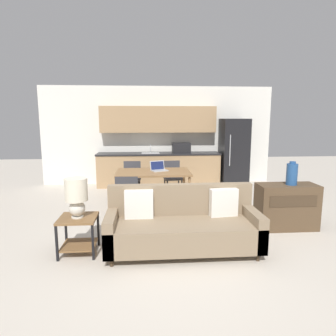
{
  "coord_description": "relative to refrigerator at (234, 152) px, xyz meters",
  "views": [
    {
      "loc": [
        -0.36,
        -3.79,
        1.84
      ],
      "look_at": [
        0.04,
        1.5,
        0.95
      ],
      "focal_mm": 32.0,
      "sensor_mm": 36.0,
      "label": 1
    }
  ],
  "objects": [
    {
      "name": "dining_chair_near_left",
      "position": [
        -2.75,
        -2.75,
        -0.42
      ],
      "size": [
        0.44,
        0.44,
        0.83
      ],
      "rotation": [
        0.0,
        0.0,
        3.09
      ],
      "color": "#38383D",
      "rests_on": "ground_plane"
    },
    {
      "name": "vase",
      "position": [
        -0.03,
        -3.36,
        0.02
      ],
      "size": [
        0.18,
        0.18,
        0.39
      ],
      "color": "#234C84",
      "rests_on": "credenza"
    },
    {
      "name": "couch",
      "position": [
        -1.92,
        -4.05,
        -0.56
      ],
      "size": [
        2.09,
        0.8,
        0.89
      ],
      "color": "#3D2D1E",
      "rests_on": "ground_plane"
    },
    {
      "name": "dining_table",
      "position": [
        -2.26,
        -1.93,
        -0.22
      ],
      "size": [
        1.51,
        0.92,
        0.75
      ],
      "color": "olive",
      "rests_on": "ground_plane"
    },
    {
      "name": "table_lamp",
      "position": [
        -3.35,
        -4.05,
        -0.09
      ],
      "size": [
        0.3,
        0.3,
        0.54
      ],
      "color": "silver",
      "rests_on": "side_table"
    },
    {
      "name": "ground_plane",
      "position": [
        -2.06,
        -4.22,
        -0.91
      ],
      "size": [
        20.0,
        20.0,
        0.0
      ],
      "primitive_type": "plane",
      "color": "beige"
    },
    {
      "name": "kitchen_counter",
      "position": [
        -2.05,
        0.11,
        -0.07
      ],
      "size": [
        3.32,
        0.65,
        2.15
      ],
      "color": "tan",
      "rests_on": "ground_plane"
    },
    {
      "name": "credenza",
      "position": [
        -0.07,
        -3.34,
        -0.53
      ],
      "size": [
        0.98,
        0.45,
        0.75
      ],
      "color": "brown",
      "rests_on": "ground_plane"
    },
    {
      "name": "laptop",
      "position": [
        -2.15,
        -1.84,
        -0.11
      ],
      "size": [
        0.39,
        0.36,
        0.2
      ],
      "rotation": [
        0.0,
        0.0,
        0.38
      ],
      "color": "#B7BABC",
      "rests_on": "dining_table"
    },
    {
      "name": "wall_back",
      "position": [
        -2.06,
        0.41,
        0.44
      ],
      "size": [
        6.4,
        0.07,
        2.7
      ],
      "color": "silver",
      "rests_on": "ground_plane"
    },
    {
      "name": "dining_chair_far_right",
      "position": [
        -1.79,
        -1.11,
        -0.42
      ],
      "size": [
        0.46,
        0.46,
        0.83
      ],
      "rotation": [
        0.0,
        0.0,
        0.11
      ],
      "color": "#38383D",
      "rests_on": "ground_plane"
    },
    {
      "name": "dining_chair_far_left",
      "position": [
        -2.74,
        -1.12,
        -0.42
      ],
      "size": [
        0.44,
        0.44,
        0.83
      ],
      "rotation": [
        0.0,
        0.0,
        -0.05
      ],
      "color": "#38383D",
      "rests_on": "ground_plane"
    },
    {
      "name": "refrigerator",
      "position": [
        0.0,
        0.0,
        0.0
      ],
      "size": [
        0.7,
        0.75,
        1.82
      ],
      "color": "black",
      "rests_on": "ground_plane"
    },
    {
      "name": "side_table",
      "position": [
        -3.35,
        -4.04,
        -0.56
      ],
      "size": [
        0.5,
        0.5,
        0.51
      ],
      "color": "brown",
      "rests_on": "ground_plane"
    }
  ]
}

